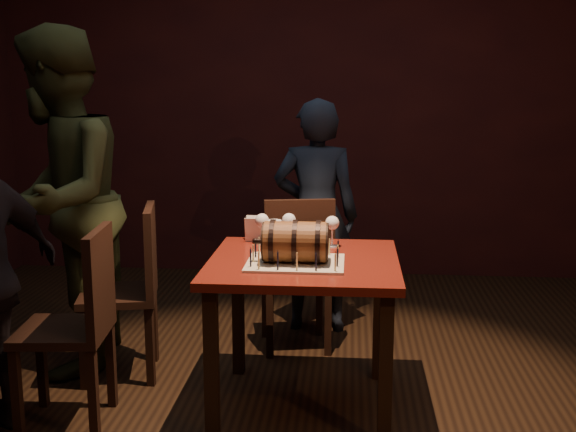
% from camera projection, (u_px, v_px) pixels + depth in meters
% --- Properties ---
extents(room_shell, '(5.04, 5.04, 2.80)m').
position_uv_depth(room_shell, '(281.00, 122.00, 3.32)').
color(room_shell, black).
rests_on(room_shell, ground).
extents(pub_table, '(0.90, 0.90, 0.75)m').
position_uv_depth(pub_table, '(304.00, 281.00, 3.46)').
color(pub_table, '#4F120D').
rests_on(pub_table, ground).
extents(cake_board, '(0.45, 0.35, 0.01)m').
position_uv_depth(cake_board, '(295.00, 263.00, 3.34)').
color(cake_board, '#AEA28C').
rests_on(cake_board, pub_table).
extents(barrel_cake, '(0.35, 0.21, 0.21)m').
position_uv_depth(barrel_cake, '(295.00, 242.00, 3.32)').
color(barrel_cake, brown).
rests_on(barrel_cake, cake_board).
extents(birthday_candles, '(0.40, 0.30, 0.09)m').
position_uv_depth(birthday_candles, '(295.00, 253.00, 3.33)').
color(birthday_candles, '#FBE796').
rests_on(birthday_candles, cake_board).
extents(wine_glass_left, '(0.07, 0.07, 0.16)m').
position_uv_depth(wine_glass_left, '(262.00, 222.00, 3.73)').
color(wine_glass_left, silver).
rests_on(wine_glass_left, pub_table).
extents(wine_glass_mid, '(0.07, 0.07, 0.16)m').
position_uv_depth(wine_glass_mid, '(289.00, 222.00, 3.74)').
color(wine_glass_mid, silver).
rests_on(wine_glass_mid, pub_table).
extents(wine_glass_right, '(0.07, 0.07, 0.16)m').
position_uv_depth(wine_glass_right, '(332.00, 224.00, 3.66)').
color(wine_glass_right, silver).
rests_on(wine_glass_right, pub_table).
extents(pint_of_ale, '(0.07, 0.07, 0.15)m').
position_uv_depth(pint_of_ale, '(275.00, 235.00, 3.62)').
color(pint_of_ale, silver).
rests_on(pint_of_ale, pub_table).
extents(menu_card, '(0.10, 0.05, 0.13)m').
position_uv_depth(menu_card, '(255.00, 229.00, 3.79)').
color(menu_card, white).
rests_on(menu_card, pub_table).
extents(chair_back, '(0.47, 0.47, 0.93)m').
position_uv_depth(chair_back, '(297.00, 266.00, 4.20)').
color(chair_back, black).
rests_on(chair_back, ground).
extents(chair_left_rear, '(0.48, 0.48, 0.93)m').
position_uv_depth(chair_left_rear, '(133.00, 282.00, 3.87)').
color(chair_left_rear, black).
rests_on(chair_left_rear, ground).
extents(chair_left_front, '(0.44, 0.44, 0.93)m').
position_uv_depth(chair_left_front, '(80.00, 316.00, 3.31)').
color(chair_left_front, black).
rests_on(chair_left_front, ground).
extents(person_back, '(0.55, 0.36, 1.48)m').
position_uv_depth(person_back, '(316.00, 216.00, 4.56)').
color(person_back, black).
rests_on(person_back, ground).
extents(person_left_rear, '(0.82, 0.99, 1.88)m').
position_uv_depth(person_left_rear, '(59.00, 202.00, 3.90)').
color(person_left_rear, '#383F1F').
rests_on(person_left_rear, ground).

